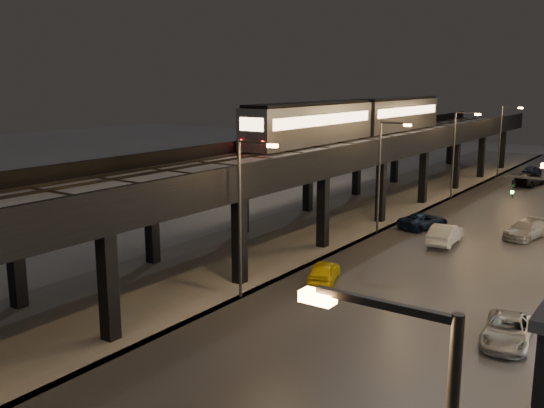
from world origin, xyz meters
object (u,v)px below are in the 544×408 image
Objects in this scene: car_far_white at (532,171)px; car_onc_white at (526,230)px; subway_train at (359,118)px; car_mid_silver at (423,221)px; car_onc_dark at (507,332)px; car_taxi at (324,272)px; car_mid_dark at (529,180)px; car_near_white at (445,235)px.

car_far_white is 0.83× the size of car_onc_white.
subway_train is 15.31m from car_mid_silver.
car_far_white is (1.16, 35.05, 0.03)m from car_mid_silver.
car_onc_dark is at bearing 106.14° from car_far_white.
car_taxi is at bearing 158.33° from car_onc_dark.
car_taxi is at bearing 96.36° from car_mid_dark.
subway_train is 7.92× the size of car_mid_silver.
car_mid_silver is 0.87× the size of car_mid_dark.
car_far_white is 0.87× the size of car_onc_dark.
car_taxi is at bearing 109.70° from car_mid_silver.
car_mid_silver is 1.03× the size of car_onc_dark.
car_mid_dark is (2.49, 27.08, 0.13)m from car_mid_silver.
car_onc_dark is at bearing 147.28° from car_taxi.
subway_train is at bearing 170.58° from car_onc_white.
car_onc_white is (7.76, 1.37, 0.05)m from car_mid_silver.
car_mid_silver is 0.97× the size of car_onc_white.
car_mid_dark is (12.77, 18.82, -7.64)m from subway_train.
car_onc_dark is at bearing 140.13° from car_mid_silver.
car_far_white is at bearing 66.87° from subway_train.
car_near_white is 1.01× the size of car_mid_silver.
car_taxi is 0.83× the size of car_near_white.
car_mid_silver is at bearing -108.53° from car_taxi.
car_near_white reaches higher than car_onc_white.
car_onc_dark is (11.50, -19.42, -0.02)m from car_mid_silver.
car_onc_white is at bearing -131.95° from car_taxi.
car_far_white is (1.10, 51.62, 0.01)m from car_taxi.
car_mid_silver is 1.18× the size of car_far_white.
car_near_white is at bearing 100.79° from car_mid_dark.
car_onc_dark is at bearing -51.80° from subway_train.
subway_train is at bearing -19.29° from car_mid_silver.
car_mid_dark is 26.24m from car_onc_white.
car_mid_dark reaches higher than car_mid_silver.
subway_train reaches higher than car_onc_white.
car_far_white reaches higher than car_mid_silver.
car_taxi is 13.10m from car_near_white.
car_mid_dark is 8.08m from car_far_white.
car_mid_dark is at bearing -75.77° from car_mid_silver.
subway_train is 9.32× the size of car_far_white.
car_taxi is at bearing -101.74° from car_onc_white.
car_onc_dark is 0.95× the size of car_onc_white.
car_mid_silver is 22.56m from car_onc_dark.
car_far_white is (-1.33, 7.97, -0.10)m from car_mid_dark.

